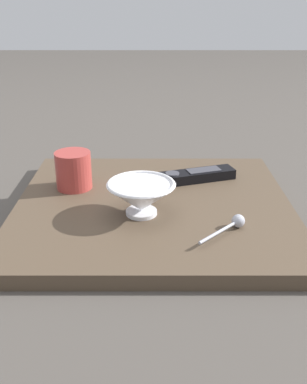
{
  "coord_description": "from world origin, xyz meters",
  "views": [
    {
      "loc": [
        -0.0,
        -0.87,
        0.44
      ],
      "look_at": [
        -0.0,
        0.01,
        0.05
      ],
      "focal_mm": 42.1,
      "sensor_mm": 36.0,
      "label": 1
    }
  ],
  "objects": [
    {
      "name": "ground_plane",
      "position": [
        0.0,
        0.0,
        0.0
      ],
      "size": [
        6.0,
        6.0,
        0.0
      ],
      "primitive_type": "plane",
      "color": "#47423D"
    },
    {
      "name": "table",
      "position": [
        0.0,
        0.0,
        0.02
      ],
      "size": [
        0.58,
        0.55,
        0.03
      ],
      "color": "#4C3D2D",
      "rests_on": "ground"
    },
    {
      "name": "cereal_bowl",
      "position": [
        -0.02,
        -0.06,
        0.07
      ],
      "size": [
        0.14,
        0.14,
        0.07
      ],
      "color": "silver",
      "rests_on": "table"
    },
    {
      "name": "coffee_mug",
      "position": [
        -0.18,
        0.08,
        0.07
      ],
      "size": [
        0.08,
        0.08,
        0.08
      ],
      "color": "#A53833",
      "rests_on": "table"
    },
    {
      "name": "teaspoon",
      "position": [
        0.15,
        -0.12,
        0.04
      ],
      "size": [
        0.1,
        0.1,
        0.03
      ],
      "color": "#A3A5B2",
      "rests_on": "table"
    },
    {
      "name": "tv_remote_near",
      "position": [
        0.1,
        0.12,
        0.04
      ],
      "size": [
        0.2,
        0.11,
        0.03
      ],
      "color": "black",
      "rests_on": "table"
    }
  ]
}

